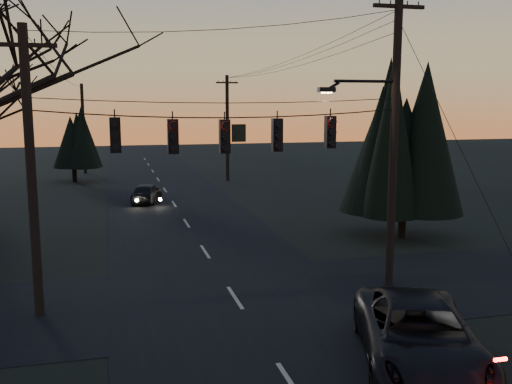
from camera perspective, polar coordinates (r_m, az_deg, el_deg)
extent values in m
cube|color=black|center=(28.40, -6.43, -3.95)|extent=(8.00, 120.00, 0.02)
cube|color=black|center=(18.91, -2.11, -10.54)|extent=(60.00, 7.00, 0.02)
cylinder|color=black|center=(17.78, -3.02, 8.24)|extent=(11.50, 0.04, 0.04)
cylinder|color=black|center=(27.75, 14.40, -2.82)|extent=(0.36, 0.36, 1.60)
cone|color=black|center=(27.27, 14.68, 4.42)|extent=(4.28, 4.28, 6.21)
cylinder|color=black|center=(48.13, -17.70, 1.92)|extent=(0.36, 0.36, 1.60)
cone|color=black|center=(47.89, -17.85, 5.14)|extent=(3.51, 3.51, 4.64)
imported|color=black|center=(14.53, 15.99, -13.71)|extent=(4.36, 6.29, 1.60)
imported|color=black|center=(36.89, -10.89, -0.11)|extent=(2.41, 3.94, 1.25)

